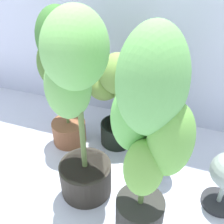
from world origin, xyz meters
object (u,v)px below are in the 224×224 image
at_px(potted_plant_center, 77,103).
at_px(potted_plant_back_center, 116,96).
at_px(potted_plant_back_left, 62,71).
at_px(potted_plant_front_right, 148,141).
at_px(potted_plant_back_right, 160,107).

bearing_deg(potted_plant_center, potted_plant_back_center, 84.68).
bearing_deg(potted_plant_back_left, potted_plant_back_center, 18.76).
xyz_separation_m(potted_plant_back_center, potted_plant_front_right, (0.32, -0.58, 0.22)).
bearing_deg(potted_plant_back_right, potted_plant_back_center, 157.37).
xyz_separation_m(potted_plant_center, potted_plant_back_right, (0.32, 0.31, -0.15)).
distance_m(potted_plant_back_left, potted_plant_center, 0.42).
bearing_deg(potted_plant_center, potted_plant_back_left, 127.95).
distance_m(potted_plant_back_center, potted_plant_back_right, 0.31).
xyz_separation_m(potted_plant_back_left, potted_plant_center, (0.26, -0.33, 0.04)).
bearing_deg(potted_plant_back_right, potted_plant_front_right, -85.98).
height_order(potted_plant_front_right, potted_plant_back_left, potted_plant_front_right).
height_order(potted_plant_back_left, potted_plant_back_right, potted_plant_back_left).
bearing_deg(potted_plant_back_center, potted_plant_center, -95.32).
bearing_deg(potted_plant_front_right, potted_plant_back_left, 141.63).
bearing_deg(potted_plant_back_left, potted_plant_back_right, -1.80).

